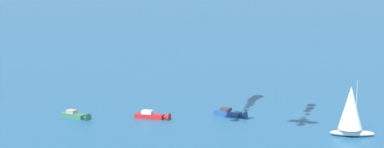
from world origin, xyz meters
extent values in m
cube|color=#B21E1E|center=(-10.82, -34.22, 0.58)|extent=(6.30, 7.09, 1.16)
cone|color=#B21E1E|center=(-13.57, -30.76, 0.58)|extent=(2.96, 2.89, 2.31)
cube|color=silver|center=(-10.49, -34.64, 1.59)|extent=(3.02, 3.13, 0.87)
cube|color=#23478C|center=(-29.02, -25.87, 0.56)|extent=(4.82, 7.29, 1.12)
cone|color=#23478C|center=(-30.71, -21.95, 0.56)|extent=(2.76, 2.53, 2.23)
cube|color=#38383D|center=(-28.81, -26.35, 1.54)|extent=(2.61, 2.95, 0.84)
ellipsoid|color=white|center=(-39.26, 6.83, 0.70)|extent=(9.23, 8.73, 1.39)
cylinder|color=#B2B2B7|center=(-39.81, 7.33, 7.10)|extent=(0.14, 0.14, 11.42)
cone|color=white|center=(-38.89, 6.49, 6.53)|extent=(7.72, 7.72, 9.71)
cube|color=#33704C|center=(4.38, -45.79, 0.55)|extent=(4.49, 7.27, 1.11)
cone|color=#33704C|center=(2.90, -41.81, 0.55)|extent=(2.70, 2.44, 2.22)
cube|color=gray|center=(4.56, -46.27, 1.53)|extent=(2.51, 2.89, 0.83)
camera|label=1|loc=(81.75, 118.08, 41.25)|focal=68.51mm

